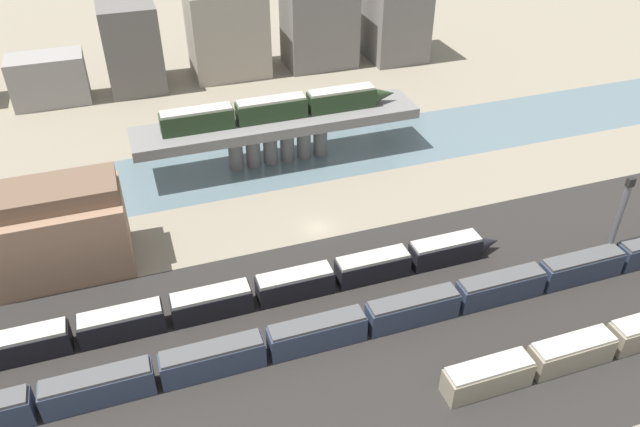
# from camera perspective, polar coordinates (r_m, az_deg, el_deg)

# --- Properties ---
(ground_plane) EXTENTS (400.00, 400.00, 0.00)m
(ground_plane) POSITION_cam_1_polar(r_m,az_deg,el_deg) (96.13, -0.23, -1.29)
(ground_plane) COLOR gray
(railbed_yard) EXTENTS (280.00, 42.00, 0.01)m
(railbed_yard) POSITION_cam_1_polar(r_m,az_deg,el_deg) (79.31, 5.44, -11.04)
(railbed_yard) COLOR #282623
(railbed_yard) RESTS_ON ground
(river_water) EXTENTS (320.00, 18.79, 0.01)m
(river_water) POSITION_cam_1_polar(r_m,az_deg,el_deg) (113.54, -3.74, 4.85)
(river_water) COLOR slate
(river_water) RESTS_ON ground
(bridge) EXTENTS (50.11, 9.42, 8.54)m
(bridge) POSITION_cam_1_polar(r_m,az_deg,el_deg) (110.36, -3.87, 7.83)
(bridge) COLOR slate
(bridge) RESTS_ON ground
(train_on_bridge) EXTENTS (41.94, 3.11, 3.75)m
(train_on_bridge) POSITION_cam_1_polar(r_m,az_deg,el_deg) (108.84, -3.67, 9.62)
(train_on_bridge) COLOR #23381E
(train_on_bridge) RESTS_ON bridge
(train_yard_near) EXTENTS (47.50, 2.98, 3.70)m
(train_yard_near) POSITION_cam_1_polar(r_m,az_deg,el_deg) (84.17, 25.69, -10.25)
(train_yard_near) COLOR gray
(train_yard_near) RESTS_ON ground
(train_yard_mid) EXTENTS (105.20, 2.77, 3.91)m
(train_yard_mid) POSITION_cam_1_polar(r_m,az_deg,el_deg) (78.60, 5.11, -9.56)
(train_yard_mid) COLOR #2D384C
(train_yard_mid) RESTS_ON ground
(train_yard_far) EXTENTS (80.79, 3.04, 3.68)m
(train_yard_far) POSITION_cam_1_polar(r_m,az_deg,el_deg) (81.77, -8.97, -7.89)
(train_yard_far) COLOR black
(train_yard_far) RESTS_ON ground
(warehouse_building) EXTENTS (19.34, 11.18, 13.39)m
(warehouse_building) POSITION_cam_1_polar(r_m,az_deg,el_deg) (92.15, -23.21, -1.49)
(warehouse_building) COLOR #937056
(warehouse_building) RESTS_ON ground
(signal_tower) EXTENTS (1.00, 0.83, 14.33)m
(signal_tower) POSITION_cam_1_polar(r_m,az_deg,el_deg) (94.00, 25.51, -0.78)
(signal_tower) COLOR #4C4C51
(signal_tower) RESTS_ON ground
(city_block_left) EXTENTS (15.25, 8.33, 10.30)m
(city_block_left) POSITION_cam_1_polar(r_m,az_deg,el_deg) (144.86, -23.55, 11.17)
(city_block_left) COLOR gray
(city_block_left) RESTS_ON ground
(city_block_center) EXTENTS (11.70, 14.52, 18.69)m
(city_block_center) POSITION_cam_1_polar(r_m,az_deg,el_deg) (145.52, -16.84, 14.48)
(city_block_center) COLOR #605B56
(city_block_center) RESTS_ON ground
(city_block_right) EXTENTS (16.99, 13.69, 19.31)m
(city_block_right) POSITION_cam_1_polar(r_m,az_deg,el_deg) (148.55, -8.49, 16.09)
(city_block_right) COLOR gray
(city_block_right) RESTS_ON ground
(city_block_far_right) EXTENTS (16.16, 11.59, 19.49)m
(city_block_far_right) POSITION_cam_1_polar(r_m,az_deg,el_deg) (151.97, -0.07, 16.93)
(city_block_far_right) COLOR slate
(city_block_far_right) RESTS_ON ground
(city_block_tall) EXTENTS (13.06, 15.15, 23.53)m
(city_block_tall) POSITION_cam_1_polar(r_m,az_deg,el_deg) (157.40, 6.88, 18.10)
(city_block_tall) COLOR slate
(city_block_tall) RESTS_ON ground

